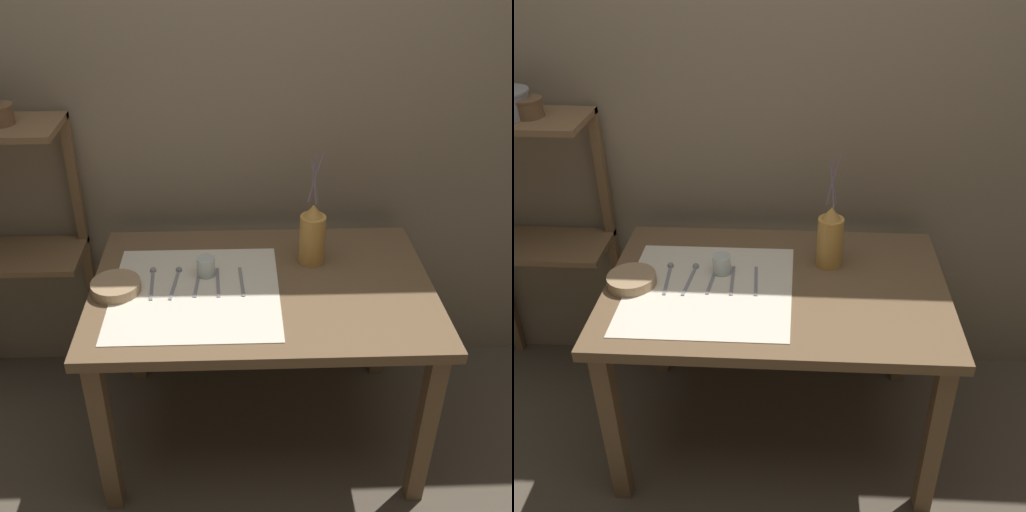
{
  "view_description": "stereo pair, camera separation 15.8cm",
  "coord_description": "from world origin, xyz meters",
  "views": [
    {
      "loc": [
        -0.08,
        -1.79,
        1.95
      ],
      "look_at": [
        -0.02,
        0.0,
        0.86
      ],
      "focal_mm": 42.0,
      "sensor_mm": 36.0,
      "label": 1
    },
    {
      "loc": [
        0.07,
        -1.79,
        1.95
      ],
      "look_at": [
        -0.02,
        0.0,
        0.86
      ],
      "focal_mm": 42.0,
      "sensor_mm": 36.0,
      "label": 2
    }
  ],
  "objects": [
    {
      "name": "ground_plane",
      "position": [
        0.0,
        0.0,
        0.0
      ],
      "size": [
        12.0,
        12.0,
        0.0
      ],
      "primitive_type": "plane",
      "color": "brown"
    },
    {
      "name": "stone_wall_back",
      "position": [
        0.0,
        0.52,
        1.2
      ],
      "size": [
        7.0,
        0.06,
        2.4
      ],
      "color": "#7A6B56",
      "rests_on": "ground_plane"
    },
    {
      "name": "wooden_table",
      "position": [
        0.0,
        0.0,
        0.64
      ],
      "size": [
        1.23,
        0.81,
        0.74
      ],
      "color": "brown",
      "rests_on": "ground_plane"
    },
    {
      "name": "wooden_shelf_unit",
      "position": [
        -1.02,
        0.36,
        0.86
      ],
      "size": [
        0.59,
        0.29,
        1.24
      ],
      "color": "brown",
      "rests_on": "ground_plane"
    },
    {
      "name": "linen_cloth",
      "position": [
        -0.24,
        -0.04,
        0.74
      ],
      "size": [
        0.59,
        0.58,
        0.0
      ],
      "color": "beige",
      "rests_on": "wooden_table"
    },
    {
      "name": "pitcher_with_flowers",
      "position": [
        0.19,
        0.15,
        0.85
      ],
      "size": [
        0.1,
        0.1,
        0.45
      ],
      "color": "#B7843D",
      "rests_on": "wooden_table"
    },
    {
      "name": "wooden_bowl",
      "position": [
        -0.52,
        -0.03,
        0.76
      ],
      "size": [
        0.17,
        0.17,
        0.04
      ],
      "color": "#9E7F5B",
      "rests_on": "wooden_table"
    },
    {
      "name": "glass_tumbler_near",
      "position": [
        -0.2,
        0.07,
        0.77
      ],
      "size": [
        0.07,
        0.07,
        0.07
      ],
      "color": "#B7C1BC",
      "rests_on": "wooden_table"
    },
    {
      "name": "spoon_inner",
      "position": [
        -0.4,
        0.06,
        0.74
      ],
      "size": [
        0.03,
        0.2,
        0.02
      ],
      "color": "gray",
      "rests_on": "wooden_table"
    },
    {
      "name": "spoon_outer",
      "position": [
        -0.31,
        0.06,
        0.74
      ],
      "size": [
        0.04,
        0.2,
        0.02
      ],
      "color": "gray",
      "rests_on": "wooden_table"
    },
    {
      "name": "fork_outer",
      "position": [
        -0.23,
        0.01,
        0.74
      ],
      "size": [
        0.02,
        0.19,
        0.0
      ],
      "color": "gray",
      "rests_on": "wooden_table"
    },
    {
      "name": "fork_inner",
      "position": [
        -0.16,
        0.01,
        0.74
      ],
      "size": [
        0.02,
        0.19,
        0.0
      ],
      "color": "gray",
      "rests_on": "wooden_table"
    },
    {
      "name": "knife_center",
      "position": [
        -0.07,
        0.01,
        0.74
      ],
      "size": [
        0.02,
        0.19,
        0.0
      ],
      "color": "gray",
      "rests_on": "wooden_table"
    },
    {
      "name": "metal_pot_small",
      "position": [
        -0.93,
        0.32,
        1.27
      ],
      "size": [
        0.11,
        0.11,
        0.07
      ],
      "color": "brown",
      "rests_on": "wooden_shelf_unit"
    }
  ]
}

